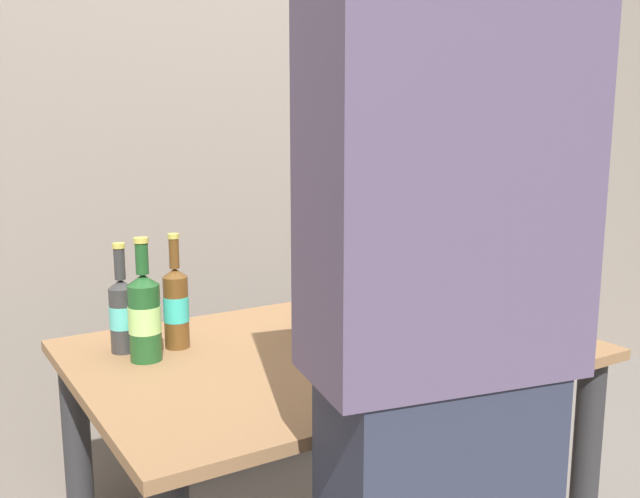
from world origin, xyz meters
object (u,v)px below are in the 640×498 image
object	(u,v)px
laptop	(364,317)
beer_bottle_dark	(176,305)
beer_bottle_brown	(122,312)
beer_bottle_amber	(145,315)
person_figure	(439,356)

from	to	relation	value
laptop	beer_bottle_dark	xyz separation A→B (m)	(-0.46, 0.15, 0.06)
laptop	beer_bottle_brown	xyz separation A→B (m)	(-0.59, 0.19, 0.05)
beer_bottle_amber	person_figure	size ratio (longest dim) A/B	0.16
beer_bottle_brown	person_figure	bearing A→B (deg)	-70.83
laptop	beer_bottle_amber	xyz separation A→B (m)	(-0.56, 0.10, 0.07)
beer_bottle_brown	person_figure	world-z (taller)	person_figure
beer_bottle_brown	person_figure	size ratio (longest dim) A/B	0.15
person_figure	beer_bottle_amber	bearing A→B (deg)	109.39
beer_bottle_amber	beer_bottle_dark	distance (m)	0.11
laptop	person_figure	bearing A→B (deg)	-115.27
laptop	beer_bottle_amber	world-z (taller)	beer_bottle_amber
laptop	beer_bottle_brown	distance (m)	0.62
laptop	beer_bottle_dark	bearing A→B (deg)	161.91
beer_bottle_amber	beer_bottle_dark	world-z (taller)	beer_bottle_amber
beer_bottle_dark	person_figure	size ratio (longest dim) A/B	0.16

